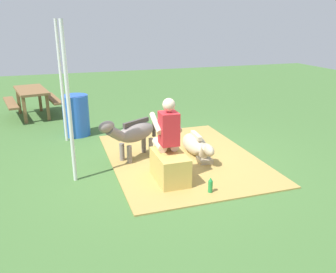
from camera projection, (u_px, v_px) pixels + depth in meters
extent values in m
plane|color=#426B33|center=(171.00, 163.00, 6.38)|extent=(24.00, 24.00, 0.00)
cube|color=#AD8C47|center=(182.00, 158.00, 6.59)|extent=(3.47, 2.65, 0.02)
cube|color=tan|center=(170.00, 167.00, 5.60)|extent=(0.79, 0.45, 0.48)
cylinder|color=beige|center=(159.00, 145.00, 5.70)|extent=(0.40, 0.15, 0.14)
cylinder|color=beige|center=(156.00, 158.00, 5.98)|extent=(0.11, 0.11, 0.48)
cube|color=black|center=(157.00, 169.00, 6.04)|extent=(0.22, 0.10, 0.06)
cylinder|color=beige|center=(171.00, 144.00, 5.75)|extent=(0.40, 0.15, 0.14)
cylinder|color=beige|center=(168.00, 157.00, 6.03)|extent=(0.11, 0.11, 0.48)
cube|color=black|center=(168.00, 168.00, 6.10)|extent=(0.22, 0.10, 0.06)
cube|color=red|center=(169.00, 129.00, 5.44)|extent=(0.31, 0.29, 0.52)
cylinder|color=beige|center=(156.00, 123.00, 5.54)|extent=(0.50, 0.10, 0.26)
cylinder|color=beige|center=(175.00, 122.00, 5.63)|extent=(0.50, 0.10, 0.26)
sphere|color=beige|center=(169.00, 105.00, 5.32)|extent=(0.20, 0.20, 0.20)
ellipsoid|color=slate|center=(136.00, 132.00, 6.42)|extent=(0.70, 0.89, 0.34)
cylinder|color=slate|center=(129.00, 155.00, 6.27)|extent=(0.09, 0.09, 0.35)
cylinder|color=slate|center=(122.00, 152.00, 6.40)|extent=(0.09, 0.09, 0.35)
cylinder|color=slate|center=(151.00, 147.00, 6.67)|extent=(0.09, 0.09, 0.35)
cylinder|color=slate|center=(144.00, 145.00, 6.80)|extent=(0.09, 0.09, 0.35)
cylinder|color=slate|center=(115.00, 133.00, 6.04)|extent=(0.34, 0.41, 0.33)
ellipsoid|color=slate|center=(107.00, 127.00, 5.86)|extent=(0.30, 0.36, 0.20)
cube|color=#433D3A|center=(136.00, 122.00, 6.36)|extent=(0.36, 0.55, 0.08)
cylinder|color=#433D3A|center=(154.00, 129.00, 6.78)|extent=(0.07, 0.07, 0.30)
ellipsoid|color=tan|center=(195.00, 144.00, 6.81)|extent=(0.90, 0.44, 0.36)
cube|color=tan|center=(204.00, 161.00, 6.36)|extent=(0.29, 0.25, 0.10)
cylinder|color=tan|center=(205.00, 151.00, 6.28)|extent=(0.29, 0.19, 0.30)
ellipsoid|color=tan|center=(209.00, 151.00, 6.09)|extent=(0.31, 0.17, 0.20)
cube|color=beige|center=(196.00, 136.00, 6.67)|extent=(0.44, 0.10, 0.08)
cylinder|color=#268C3F|center=(210.00, 187.00, 5.24)|extent=(0.07, 0.07, 0.21)
cone|color=#268C3F|center=(211.00, 179.00, 5.19)|extent=(0.06, 0.06, 0.06)
cylinder|color=blue|center=(76.00, 115.00, 7.78)|extent=(0.57, 0.57, 0.91)
cylinder|color=silver|center=(69.00, 105.00, 5.31)|extent=(0.06, 0.06, 2.51)
cylinder|color=silver|center=(61.00, 83.00, 7.16)|extent=(0.06, 0.06, 2.51)
cube|color=brown|center=(31.00, 90.00, 9.16)|extent=(1.61, 0.97, 0.06)
cube|color=brown|center=(53.00, 99.00, 9.50)|extent=(1.52, 0.52, 0.05)
cube|color=brown|center=(11.00, 103.00, 9.01)|extent=(1.52, 0.52, 0.05)
cube|color=brown|center=(19.00, 101.00, 9.61)|extent=(0.08, 0.08, 0.69)
cube|color=brown|center=(40.00, 99.00, 9.87)|extent=(0.08, 0.08, 0.69)
cube|color=brown|center=(25.00, 110.00, 8.70)|extent=(0.08, 0.08, 0.69)
cube|color=brown|center=(48.00, 107.00, 8.96)|extent=(0.08, 0.08, 0.69)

